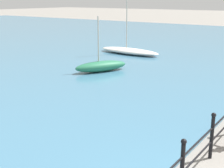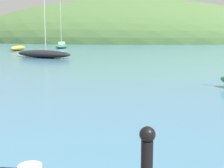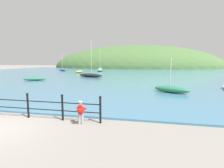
# 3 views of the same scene
# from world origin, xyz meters

# --- Properties ---
(boat_white_sailboat) EXTENTS (3.00, 2.04, 2.90)m
(boat_white_sailboat) POSITION_xyz_m (7.77, 9.34, 0.39)
(boat_white_sailboat) COLOR #287551
(boat_white_sailboat) RESTS_ON water
(boat_blue_hull) EXTENTS (1.56, 4.74, 5.55)m
(boat_blue_hull) POSITION_xyz_m (13.26, 11.10, 0.32)
(boat_blue_hull) COLOR silver
(boat_blue_hull) RESTS_ON water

